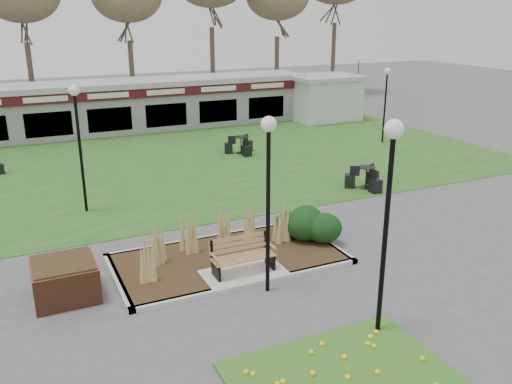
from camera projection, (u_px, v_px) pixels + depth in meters
name	position (u px, v px, depth m)	size (l,w,h in m)	color
ground	(246.00, 279.00, 14.27)	(100.00, 100.00, 0.00)	#515154
lawn	(139.00, 166.00, 24.58)	(34.00, 16.00, 0.02)	#24581B
flower_bed	(344.00, 378.00, 10.29)	(4.20, 3.00, 0.16)	#25681D
planting_bed	(267.00, 239.00, 15.82)	(6.75, 3.40, 1.27)	black
park_bench	(242.00, 255.00, 14.29)	(1.70, 0.66, 0.93)	#A27B49
brick_planter	(65.00, 279.00, 13.22)	(1.50, 1.50, 0.95)	brown
food_pavilion	(105.00, 107.00, 30.96)	(24.60, 3.40, 2.90)	gray
service_hut	(324.00, 97.00, 34.68)	(4.40, 3.40, 2.83)	silver
lamp_post_near_left	(268.00, 167.00, 12.65)	(0.37, 0.37, 4.44)	black
lamp_post_near_right	(390.00, 183.00, 10.80)	(0.39, 0.39, 4.73)	black
lamp_post_mid_right	(77.00, 121.00, 18.04)	(0.37, 0.37, 4.41)	black
lamp_post_far_right	(386.00, 89.00, 28.04)	(0.33, 0.33, 3.93)	black
bistro_set_c	(366.00, 181.00, 21.43)	(1.63, 1.42, 0.86)	black
bistro_set_d	(241.00, 148.00, 26.66)	(1.58, 1.42, 0.84)	black
patio_umbrella	(357.00, 92.00, 35.61)	(2.31, 2.35, 2.60)	black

